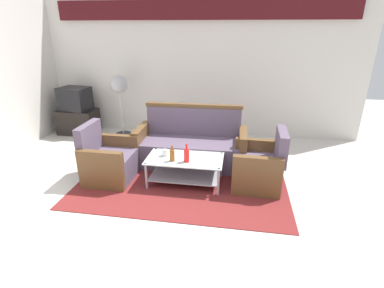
{
  "coord_description": "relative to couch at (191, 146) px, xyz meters",
  "views": [
    {
      "loc": [
        0.83,
        -3.0,
        2.16
      ],
      "look_at": [
        0.22,
        0.7,
        0.65
      ],
      "focal_mm": 27.16,
      "sensor_mm": 36.0,
      "label": 1
    }
  ],
  "objects": [
    {
      "name": "ground_plane",
      "position": [
        -0.09,
        -1.43,
        -0.32
      ],
      "size": [
        14.0,
        14.0,
        0.0
      ],
      "primitive_type": "plane",
      "color": "beige"
    },
    {
      "name": "wall_back",
      "position": [
        -0.09,
        1.62,
        1.16
      ],
      "size": [
        6.52,
        0.19,
        2.8
      ],
      "color": "silver",
      "rests_on": "ground"
    },
    {
      "name": "rug",
      "position": [
        -0.03,
        -0.63,
        -0.31
      ],
      "size": [
        3.05,
        2.06,
        0.01
      ],
      "primitive_type": "cube",
      "color": "maroon",
      "rests_on": "ground"
    },
    {
      "name": "couch",
      "position": [
        0.0,
        0.0,
        0.0
      ],
      "size": [
        1.81,
        0.76,
        0.96
      ],
      "rotation": [
        0.0,
        0.0,
        3.16
      ],
      "color": "#5B4C60",
      "rests_on": "rug"
    },
    {
      "name": "armchair_left",
      "position": [
        -1.14,
        -0.73,
        -0.03
      ],
      "size": [
        0.7,
        0.76,
        0.85
      ],
      "rotation": [
        0.0,
        0.0,
        -1.58
      ],
      "color": "#5B4C60",
      "rests_on": "rug"
    },
    {
      "name": "armchair_right",
      "position": [
        1.08,
        -0.57,
        -0.03
      ],
      "size": [
        0.72,
        0.78,
        0.85
      ],
      "rotation": [
        0.0,
        0.0,
        1.54
      ],
      "color": "#5B4C60",
      "rests_on": "rug"
    },
    {
      "name": "coffee_table",
      "position": [
        0.02,
        -0.69,
        -0.04
      ],
      "size": [
        1.1,
        0.6,
        0.4
      ],
      "color": "silver",
      "rests_on": "rug"
    },
    {
      "name": "bottle_brown",
      "position": [
        -0.14,
        -0.82,
        0.18
      ],
      "size": [
        0.07,
        0.07,
        0.24
      ],
      "color": "brown",
      "rests_on": "coffee_table"
    },
    {
      "name": "bottle_red",
      "position": [
        0.07,
        -0.81,
        0.2
      ],
      "size": [
        0.08,
        0.08,
        0.27
      ],
      "color": "red",
      "rests_on": "coffee_table"
    },
    {
      "name": "cup",
      "position": [
        -0.28,
        -0.67,
        0.14
      ],
      "size": [
        0.08,
        0.08,
        0.1
      ],
      "primitive_type": "cylinder",
      "color": "silver",
      "rests_on": "coffee_table"
    },
    {
      "name": "tv_stand",
      "position": [
        -2.68,
        1.12,
        -0.06
      ],
      "size": [
        0.8,
        0.5,
        0.52
      ],
      "primitive_type": "cube",
      "color": "black",
      "rests_on": "ground"
    },
    {
      "name": "television",
      "position": [
        -2.68,
        1.12,
        0.44
      ],
      "size": [
        0.67,
        0.54,
        0.48
      ],
      "rotation": [
        0.0,
        0.0,
        2.97
      ],
      "color": "black",
      "rests_on": "tv_stand"
    },
    {
      "name": "pedestal_fan",
      "position": [
        -1.69,
        1.17,
        0.7
      ],
      "size": [
        0.36,
        0.36,
        1.27
      ],
      "color": "#2D2D33",
      "rests_on": "ground"
    }
  ]
}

